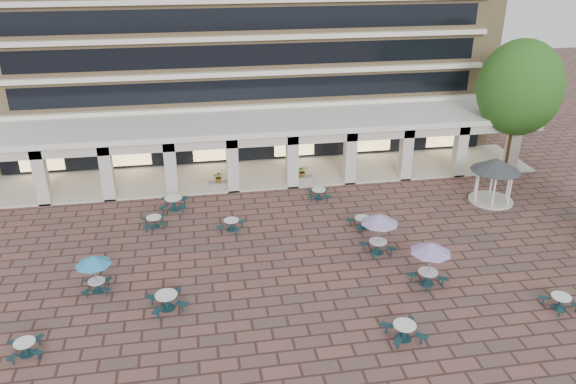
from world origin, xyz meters
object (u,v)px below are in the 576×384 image
object	(u,v)px
picnic_table_0	(25,347)
gazebo	(495,170)
planter_left	(219,181)
planter_right	(302,176)

from	to	relation	value
picnic_table_0	gazebo	size ratio (longest dim) A/B	0.51
planter_left	planter_right	xyz separation A→B (m)	(6.05, -0.00, 0.01)
planter_right	picnic_table_0	bearing A→B (deg)	-133.21
gazebo	planter_left	distance (m)	18.91
planter_right	gazebo	bearing A→B (deg)	-23.54
gazebo	picnic_table_0	bearing A→B (deg)	-158.06
planter_left	gazebo	bearing A→B (deg)	-16.16
planter_left	planter_right	bearing A→B (deg)	-0.00
gazebo	planter_left	world-z (taller)	gazebo
gazebo	planter_right	bearing A→B (deg)	156.46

